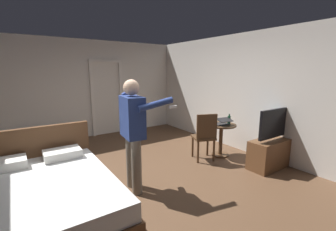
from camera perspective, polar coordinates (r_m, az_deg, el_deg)
The scene contains 12 objects.
ground_plane at distance 4.07m, azimuth -5.80°, elevation -15.59°, with size 6.99×6.99×0.00m, color brown.
wall_back at distance 6.69m, azimuth -19.47°, elevation 6.21°, with size 5.40×0.12×2.64m, color silver.
wall_right at distance 5.43m, azimuth 19.30°, elevation 5.19°, with size 0.12×6.59×2.64m, color silver.
doorway_frame at distance 6.77m, azimuth -15.02°, elevation 5.67°, with size 0.93×0.08×2.13m.
bed at distance 3.26m, azimuth -28.74°, elevation -18.27°, with size 1.59×2.02×1.02m.
tv_flatscreen at distance 4.85m, azimuth 24.56°, elevation -7.77°, with size 1.02×0.40×1.14m.
side_table at distance 5.07m, azimuth 13.10°, elevation -4.67°, with size 0.62×0.62×0.70m.
laptop at distance 4.95m, azimuth 13.33°, elevation -1.70°, with size 0.36×0.37×0.15m.
bottle_on_table at distance 5.04m, azimuth 15.01°, elevation -1.05°, with size 0.06×0.06×0.22m.
wooden_chair at distance 4.71m, azimuth 9.17°, elevation -4.81°, with size 0.55×0.55×0.99m.
person_blue_shirt at distance 3.43m, azimuth -8.66°, elevation -2.95°, with size 0.71×0.68×1.71m.
suitcase_dark at distance 5.95m, azimuth -29.27°, elevation -6.43°, with size 0.53×0.35×0.35m, color #1E2D38.
Camera 1 is at (-1.71, -3.21, 1.83)m, focal length 24.39 mm.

